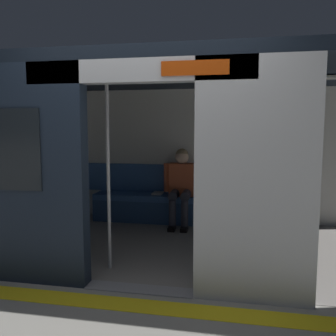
% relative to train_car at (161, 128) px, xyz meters
% --- Properties ---
extents(ground_plane, '(60.00, 60.00, 0.00)m').
position_rel_train_car_xyz_m(ground_plane, '(-0.07, 1.28, -1.48)').
color(ground_plane, gray).
extents(platform_edge_strip, '(8.00, 0.24, 0.01)m').
position_rel_train_car_xyz_m(platform_edge_strip, '(-0.07, 1.58, -1.48)').
color(platform_edge_strip, yellow).
rests_on(platform_edge_strip, ground_plane).
extents(train_car, '(6.40, 2.89, 2.20)m').
position_rel_train_car_xyz_m(train_car, '(0.00, 0.00, 0.00)').
color(train_car, silver).
rests_on(train_car, ground_plane).
extents(bench_seat, '(2.77, 0.44, 0.44)m').
position_rel_train_car_xyz_m(bench_seat, '(-0.07, -1.10, -1.15)').
color(bench_seat, '#38609E').
rests_on(bench_seat, ground_plane).
extents(person_seated, '(0.55, 0.68, 1.16)m').
position_rel_train_car_xyz_m(person_seated, '(-0.08, -1.05, -0.82)').
color(person_seated, '#CC5933').
rests_on(person_seated, ground_plane).
extents(handbag, '(0.26, 0.15, 0.17)m').
position_rel_train_car_xyz_m(handbag, '(-0.55, -1.15, -0.96)').
color(handbag, maroon).
rests_on(handbag, bench_seat).
extents(book, '(0.15, 0.22, 0.03)m').
position_rel_train_car_xyz_m(book, '(0.31, -1.17, -1.03)').
color(book, silver).
rests_on(book, bench_seat).
extents(grab_pole_door, '(0.04, 0.04, 2.06)m').
position_rel_train_car_xyz_m(grab_pole_door, '(0.38, 0.85, -0.45)').
color(grab_pole_door, silver).
rests_on(grab_pole_door, ground_plane).
extents(grab_pole_far, '(0.04, 0.04, 2.06)m').
position_rel_train_car_xyz_m(grab_pole_far, '(-0.52, 0.77, -0.45)').
color(grab_pole_far, silver).
rests_on(grab_pole_far, ground_plane).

